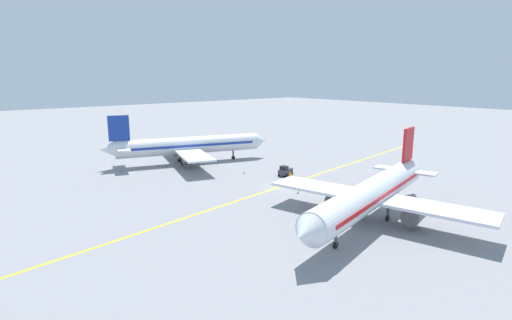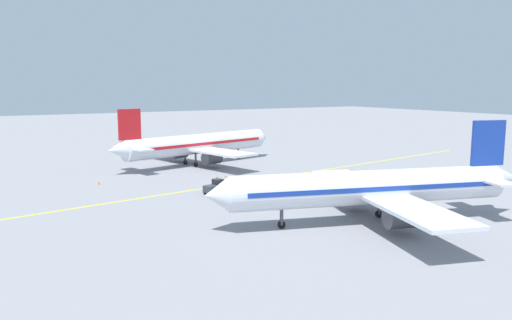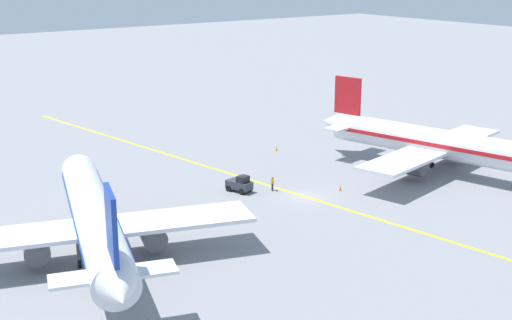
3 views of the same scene
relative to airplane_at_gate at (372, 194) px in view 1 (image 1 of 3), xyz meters
The scene contains 9 objects.
ground_plane 19.72m from the airplane_at_gate, ahead, with size 400.00×400.00×0.00m, color gray.
apron_yellow_centreline 19.72m from the airplane_at_gate, ahead, with size 0.40×120.00×0.01m, color yellow.
airplane_at_gate is the anchor object (origin of this frame).
airplane_adjacent_stand 45.25m from the airplane_at_gate, ahead, with size 28.27×34.74×10.60m.
baggage_tug_dark 25.65m from the airplane_at_gate, 18.76° to the right, with size 2.40×3.29×2.11m.
ground_crew_worker 21.99m from the airplane_at_gate, 16.83° to the right, with size 0.32×0.56×1.68m.
traffic_cone_near_nose 30.42m from the airplane_at_gate, ahead, with size 0.32×0.32×0.55m, color orange.
traffic_cone_mid_apron 22.56m from the airplane_at_gate, 64.08° to the right, with size 0.32×0.32×0.55m, color orange.
traffic_cone_by_wingtip 15.04m from the airplane_at_gate, ahead, with size 0.32×0.32×0.55m, color orange.
Camera 1 is at (-46.70, 44.16, 18.18)m, focal length 28.00 mm.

